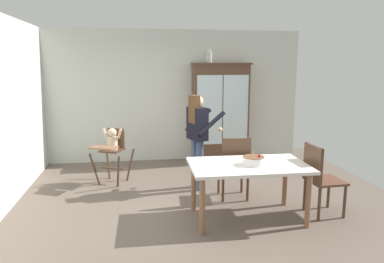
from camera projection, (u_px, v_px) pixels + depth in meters
ground_plane at (196, 205)px, 5.24m from camera, size 6.24×6.24×0.00m
wall_back at (175, 96)px, 7.54m from camera, size 5.32×0.06×2.70m
china_cabinet at (220, 112)px, 7.49m from camera, size 1.19×0.48×2.03m
ceramic_vase at (209, 57)px, 7.24m from camera, size 0.13×0.13×0.27m
high_chair_with_toddler at (112, 145)px, 6.10m from camera, size 0.77×0.83×0.95m
adult_person at (198, 130)px, 5.74m from camera, size 0.63×0.62×1.53m
dining_table at (248, 171)px, 4.67m from camera, size 1.53×0.95×0.74m
birthday_cake at (254, 161)px, 4.61m from camera, size 0.28×0.28×0.19m
dining_chair_far_side at (235, 164)px, 5.34m from camera, size 0.46×0.46×0.96m
dining_chair_right_end at (319, 175)px, 4.81m from camera, size 0.46×0.46×0.96m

